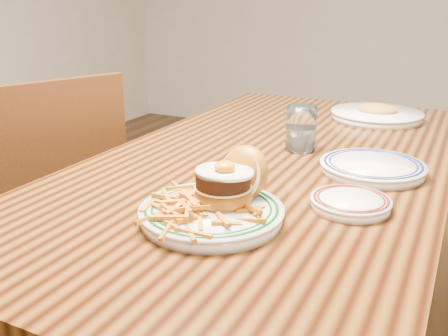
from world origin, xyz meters
The scene contains 7 objects.
table centered at (0.00, 0.00, 0.66)m, with size 0.85×1.60×0.75m.
chair_left centered at (-0.72, -0.09, 0.50)m, with size 0.56×0.56×0.93m.
main_plate centered at (0.04, -0.40, 0.79)m, with size 0.27×0.29×0.13m.
side_plate centered at (0.25, -0.24, 0.76)m, with size 0.16×0.17×0.02m.
rear_plate centered at (0.25, -0.01, 0.77)m, with size 0.24×0.24×0.03m.
water_glass centered at (0.04, 0.09, 0.80)m, with size 0.08×0.08×0.12m.
far_plate centered at (0.16, 0.54, 0.77)m, with size 0.30×0.30×0.05m.
Camera 1 is at (0.43, -1.16, 1.15)m, focal length 40.00 mm.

